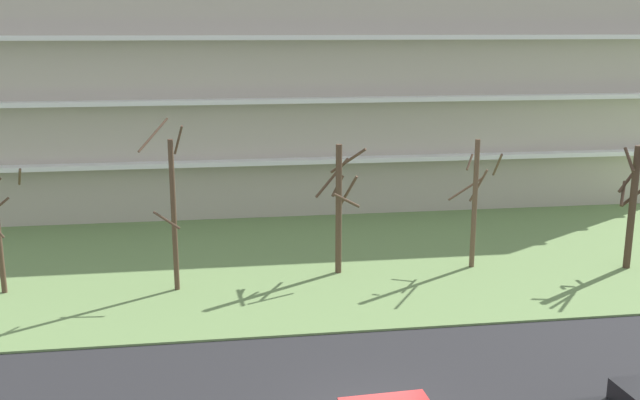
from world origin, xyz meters
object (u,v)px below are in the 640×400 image
at_px(tree_center, 340,204).
at_px(tree_right, 476,200).
at_px(tree_left, 173,210).
at_px(tree_far_right, 633,201).

bearing_deg(tree_center, tree_right, -1.03).
height_order(tree_center, tree_right, tree_right).
height_order(tree_left, tree_center, tree_left).
bearing_deg(tree_center, tree_left, -170.41).
bearing_deg(tree_left, tree_far_right, -0.34).
relative_size(tree_left, tree_far_right, 1.18).
relative_size(tree_left, tree_center, 1.22).
relative_size(tree_left, tree_right, 1.20).
xyz_separation_m(tree_left, tree_center, (6.91, 1.17, -0.30)).
bearing_deg(tree_left, tree_right, 4.69).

